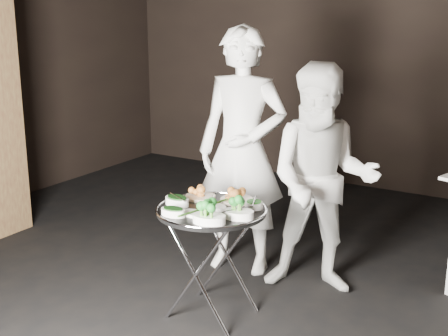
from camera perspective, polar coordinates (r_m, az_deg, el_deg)
The scene contains 16 objects.
floor at distance 4.09m, azimuth -3.36°, elevation -14.16°, with size 6.00×7.00×0.05m, color black.
wall_back at distance 6.78m, azimuth 13.91°, elevation 10.63°, with size 6.00×0.05×3.00m, color black.
tray_stand at distance 3.99m, azimuth -1.13°, elevation -8.19°, with size 0.48×0.41×0.71m.
serving_tray at distance 3.87m, azimuth -1.16°, elevation -3.87°, with size 0.70×0.70×0.04m.
potato_plate_a at distance 4.07m, azimuth -2.18°, elevation -2.34°, with size 0.20×0.20×0.07m.
potato_plate_b at distance 4.00m, azimuth 1.17°, elevation -2.62°, with size 0.21×0.21×0.08m.
greens_bowl at distance 3.87m, azimuth 2.76°, elevation -3.29°, with size 0.11×0.11×0.07m.
asparagus_plate_a at distance 3.88m, azimuth -0.98°, elevation -3.42°, with size 0.22×0.15×0.04m.
asparagus_plate_b at distance 3.75m, azimuth -2.71°, elevation -4.11°, with size 0.20×0.14×0.04m.
spinach_bowl_a at distance 3.94m, azimuth -4.31°, elevation -2.92°, with size 0.20×0.15×0.07m.
spinach_bowl_b at distance 3.75m, azimuth -4.67°, elevation -3.93°, with size 0.16×0.11×0.06m.
broccoli_bowl_a at distance 3.70m, azimuth 1.34°, elevation -4.08°, with size 0.21×0.17×0.08m.
broccoli_bowl_b at distance 3.62m, azimuth -1.37°, elevation -4.48°, with size 0.22×0.18×0.08m.
serving_utensils at distance 3.90m, azimuth -0.42°, elevation -2.77°, with size 0.58×0.45×0.01m.
waiter_left at distance 4.55m, azimuth 1.69°, elevation 1.54°, with size 0.66×0.43×1.82m, color white.
waiter_right at distance 4.27m, azimuth 8.97°, elevation -1.12°, with size 0.77×0.60×1.59m, color white.
Camera 1 is at (2.05, -2.92, 1.97)m, focal length 50.00 mm.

